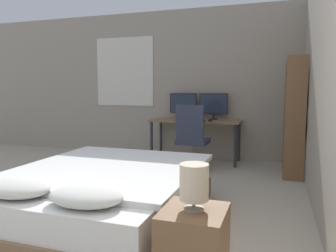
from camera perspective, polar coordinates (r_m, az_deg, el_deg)
The scene contains 12 objects.
wall_back at distance 6.04m, azimuth 5.36°, elevation 7.28°, with size 12.00×0.08×2.70m.
wall_side_right at distance 3.04m, azimuth 26.66°, elevation 7.35°, with size 0.06×12.00×2.70m.
bed at distance 3.27m, azimuth -10.95°, elevation -11.63°, with size 1.69×2.10×0.59m.
nightstand at distance 2.19m, azimuth 4.46°, elevation -20.80°, with size 0.39×0.43×0.53m.
bedside_lamp at distance 2.03m, azimuth 4.57°, elevation -9.83°, with size 0.18×0.18×0.29m.
desk at distance 5.71m, azimuth 4.78°, elevation 0.16°, with size 1.55×0.58×0.73m.
monitor_left at distance 5.94m, azimuth 2.66°, elevation 3.82°, with size 0.50×0.16×0.46m.
monitor_right at distance 5.81m, azimuth 7.91°, elevation 3.71°, with size 0.50×0.16×0.46m.
keyboard at distance 5.52m, azimuth 4.33°, elevation 0.97°, with size 0.41×0.13×0.02m.
computer_mouse at distance 5.46m, azimuth 7.34°, elevation 0.96°, with size 0.07×0.05×0.04m.
office_chair at distance 5.09m, azimuth 4.20°, elevation -3.18°, with size 0.52×0.52×1.03m.
bookshelf at distance 5.02m, azimuth 21.18°, elevation 2.06°, with size 0.27×0.70×1.72m.
Camera 1 is at (1.36, -1.51, 1.27)m, focal length 35.00 mm.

